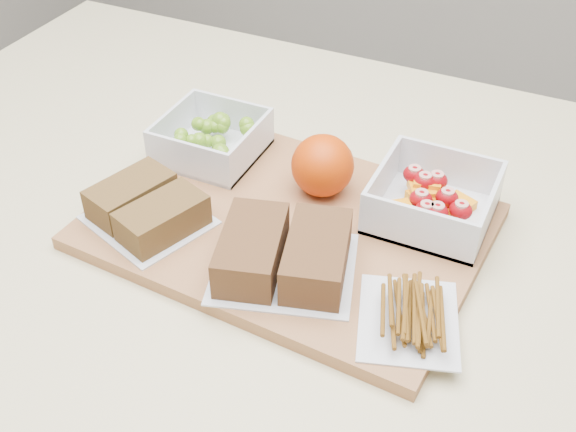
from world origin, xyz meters
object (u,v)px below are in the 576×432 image
Objects in this scene: fruit_container at (432,201)px; orange at (323,165)px; grape_container at (213,139)px; cutting_board at (288,226)px; pretzel_bag at (410,312)px; sandwich_bag_left at (147,208)px; sandwich_bag_center at (284,253)px.

orange is (-0.13, -0.01, 0.02)m from fruit_container.
grape_container is 0.16m from orange.
orange is (0.01, 0.07, 0.04)m from cutting_board.
orange is 0.53× the size of pretzel_bag.
cutting_board is 3.61× the size of grape_container.
orange is 0.20m from sandwich_bag_left.
orange is at bearing -176.10° from fruit_container.
fruit_container reaches higher than cutting_board.
pretzel_bag is at bearing -28.73° from grape_container.
grape_container is 1.60× the size of orange.
grape_container reaches higher than cutting_board.
cutting_board is 2.40× the size of sandwich_bag_center.
sandwich_bag_left is 0.17m from sandwich_bag_center.
pretzel_bag is at bearing -80.64° from fruit_container.
fruit_container reaches higher than pretzel_bag.
fruit_container is 0.19m from sandwich_bag_center.
grape_container is at bearing 153.53° from cutting_board.
sandwich_bag_center is at bearing -42.10° from grape_container.
cutting_board is 2.75× the size of sandwich_bag_left.
cutting_board is 3.30× the size of fruit_container.
sandwich_bag_center is at bearing 173.87° from pretzel_bag.
grape_container is 0.67× the size of sandwich_bag_center.
sandwich_bag_center is (0.03, -0.07, 0.03)m from cutting_board.
grape_container is 0.23m from sandwich_bag_center.
pretzel_bag is (0.03, -0.16, -0.01)m from fruit_container.
cutting_board is at bearing 25.31° from sandwich_bag_left.
sandwich_bag_center is (0.02, -0.14, -0.01)m from orange.
orange is at bearing 41.05° from sandwich_bag_left.
sandwich_bag_center reaches higher than cutting_board.
cutting_board is at bearing 152.56° from pretzel_bag.
sandwich_bag_center is (0.17, -0.15, 0.00)m from grape_container.
orange is at bearing 97.15° from sandwich_bag_center.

